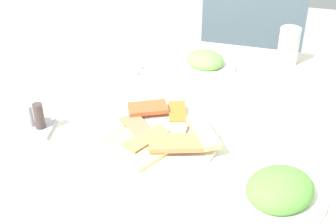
% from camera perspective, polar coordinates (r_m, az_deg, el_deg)
% --- Properties ---
extents(dining_table, '(1.07, 0.94, 0.75)m').
position_cam_1_polar(dining_table, '(1.39, 0.69, -2.65)').
color(dining_table, silver).
rests_on(dining_table, ground_plane).
extents(dining_chair, '(0.49, 0.49, 0.93)m').
position_cam_1_polar(dining_chair, '(2.14, 9.29, 6.19)').
color(dining_chair, slate).
rests_on(dining_chair, ground_plane).
extents(pide_platter, '(0.32, 0.31, 0.04)m').
position_cam_1_polar(pide_platter, '(1.22, -1.00, -2.73)').
color(pide_platter, white).
rests_on(pide_platter, dining_table).
extents(salad_plate_greens, '(0.20, 0.21, 0.07)m').
position_cam_1_polar(salad_plate_greens, '(1.07, 13.13, -9.07)').
color(salad_plate_greens, white).
rests_on(salad_plate_greens, dining_table).
extents(salad_plate_rice, '(0.20, 0.20, 0.06)m').
position_cam_1_polar(salad_plate_rice, '(1.56, 4.41, 5.93)').
color(salad_plate_rice, white).
rests_on(salad_plate_rice, dining_table).
extents(soda_can, '(0.08, 0.08, 0.12)m').
position_cam_1_polar(soda_can, '(1.61, 14.09, 7.59)').
color(soda_can, silver).
rests_on(soda_can, dining_table).
extents(paper_napkin, '(0.11, 0.11, 0.00)m').
position_cam_1_polar(paper_napkin, '(1.57, -6.20, 5.22)').
color(paper_napkin, white).
rests_on(paper_napkin, dining_table).
extents(fork, '(0.17, 0.02, 0.00)m').
position_cam_1_polar(fork, '(1.55, -6.44, 5.05)').
color(fork, silver).
rests_on(fork, paper_napkin).
extents(spoon, '(0.17, 0.02, 0.00)m').
position_cam_1_polar(spoon, '(1.58, -5.99, 5.64)').
color(spoon, silver).
rests_on(spoon, paper_napkin).
extents(condiment_caddy, '(0.10, 0.10, 0.08)m').
position_cam_1_polar(condiment_caddy, '(1.29, -15.50, -1.18)').
color(condiment_caddy, '#B2B2B7').
rests_on(condiment_caddy, dining_table).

